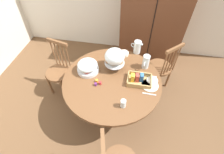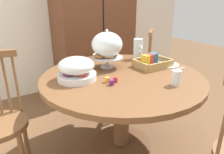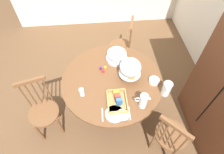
# 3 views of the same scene
# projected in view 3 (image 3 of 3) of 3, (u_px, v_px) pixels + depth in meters

# --- Properties ---
(ground_plane) EXTENTS (10.00, 10.00, 0.00)m
(ground_plane) POSITION_uv_depth(u_px,v_px,m) (106.00, 112.00, 2.92)
(ground_plane) COLOR brown
(dining_table) EXTENTS (1.33, 1.33, 0.74)m
(dining_table) POSITION_uv_depth(u_px,v_px,m) (112.00, 88.00, 2.55)
(dining_table) COLOR brown
(dining_table) RESTS_ON ground_plane
(windsor_chair_near_window) EXTENTS (0.42, 0.42, 0.97)m
(windsor_chair_near_window) POSITION_uv_depth(u_px,v_px,m) (122.00, 47.00, 3.21)
(windsor_chair_near_window) COLOR brown
(windsor_chair_near_window) RESTS_ON ground_plane
(windsor_chair_by_cabinet) EXTENTS (0.42, 0.42, 0.97)m
(windsor_chair_by_cabinet) POSITION_uv_depth(u_px,v_px,m) (44.00, 111.00, 2.43)
(windsor_chair_by_cabinet) COLOR brown
(windsor_chair_by_cabinet) RESTS_ON ground_plane
(windsor_chair_facing_door) EXTENTS (0.47, 0.47, 0.97)m
(windsor_chair_facing_door) POSITION_uv_depth(u_px,v_px,m) (170.00, 136.00, 2.22)
(windsor_chair_facing_door) COLOR brown
(windsor_chair_facing_door) RESTS_ON ground_plane
(pastry_stand_with_dome) EXTENTS (0.28, 0.28, 0.34)m
(pastry_stand_with_dome) POSITION_uv_depth(u_px,v_px,m) (130.00, 68.00, 2.26)
(pastry_stand_with_dome) COLOR silver
(pastry_stand_with_dome) RESTS_ON dining_table
(fruit_platter_covered) EXTENTS (0.30, 0.30, 0.18)m
(fruit_platter_covered) POSITION_uv_depth(u_px,v_px,m) (117.00, 55.00, 2.56)
(fruit_platter_covered) COLOR silver
(fruit_platter_covered) RESTS_ON dining_table
(orange_juice_pitcher) EXTENTS (0.10, 0.18, 0.21)m
(orange_juice_pitcher) POSITION_uv_depth(u_px,v_px,m) (143.00, 101.00, 2.08)
(orange_juice_pitcher) COLOR silver
(orange_juice_pitcher) RESTS_ON dining_table
(milk_pitcher) EXTENTS (0.19, 0.11, 0.20)m
(milk_pitcher) POSITION_uv_depth(u_px,v_px,m) (166.00, 89.00, 2.19)
(milk_pitcher) COLOR silver
(milk_pitcher) RESTS_ON dining_table
(cereal_basket) EXTENTS (0.32, 0.24, 0.12)m
(cereal_basket) POSITION_uv_depth(u_px,v_px,m) (117.00, 100.00, 2.16)
(cereal_basket) COLOR tan
(cereal_basket) RESTS_ON dining_table
(china_plate_large) EXTENTS (0.22, 0.22, 0.01)m
(china_plate_large) POSITION_uv_depth(u_px,v_px,m) (115.00, 114.00, 2.08)
(china_plate_large) COLOR white
(china_plate_large) RESTS_ON dining_table
(china_plate_small) EXTENTS (0.15, 0.15, 0.01)m
(china_plate_small) POSITION_uv_depth(u_px,v_px,m) (123.00, 115.00, 2.06)
(china_plate_small) COLOR white
(china_plate_small) RESTS_ON china_plate_large
(cereal_bowl) EXTENTS (0.14, 0.14, 0.04)m
(cereal_bowl) POSITION_uv_depth(u_px,v_px,m) (154.00, 81.00, 2.36)
(cereal_bowl) COLOR white
(cereal_bowl) RESTS_ON dining_table
(drinking_glass) EXTENTS (0.06, 0.06, 0.11)m
(drinking_glass) POSITION_uv_depth(u_px,v_px,m) (82.00, 92.00, 2.21)
(drinking_glass) COLOR silver
(drinking_glass) RESTS_ON dining_table
(jam_jar_strawberry) EXTENTS (0.04, 0.04, 0.04)m
(jam_jar_strawberry) POSITION_uv_depth(u_px,v_px,m) (103.00, 71.00, 2.46)
(jam_jar_strawberry) COLOR #B7282D
(jam_jar_strawberry) RESTS_ON dining_table
(jam_jar_apricot) EXTENTS (0.04, 0.04, 0.04)m
(jam_jar_apricot) POSITION_uv_depth(u_px,v_px,m) (105.00, 68.00, 2.50)
(jam_jar_apricot) COLOR orange
(jam_jar_apricot) RESTS_ON dining_table
(jam_jar_grape) EXTENTS (0.04, 0.04, 0.04)m
(jam_jar_grape) POSITION_uv_depth(u_px,v_px,m) (101.00, 68.00, 2.49)
(jam_jar_grape) COLOR #5B2366
(jam_jar_grape) RESTS_ON dining_table
(table_knife) EXTENTS (0.17, 0.02, 0.01)m
(table_knife) POSITION_uv_depth(u_px,v_px,m) (127.00, 113.00, 2.09)
(table_knife) COLOR silver
(table_knife) RESTS_ON dining_table
(dinner_fork) EXTENTS (0.17, 0.02, 0.01)m
(dinner_fork) POSITION_uv_depth(u_px,v_px,m) (130.00, 113.00, 2.09)
(dinner_fork) COLOR silver
(dinner_fork) RESTS_ON dining_table
(soup_spoon) EXTENTS (0.17, 0.02, 0.01)m
(soup_spoon) POSITION_uv_depth(u_px,v_px,m) (102.00, 115.00, 2.08)
(soup_spoon) COLOR silver
(soup_spoon) RESTS_ON dining_table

